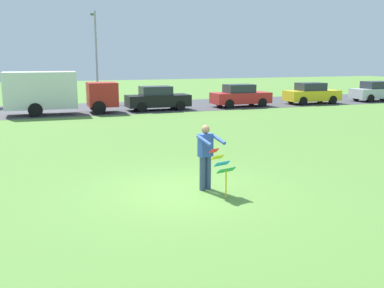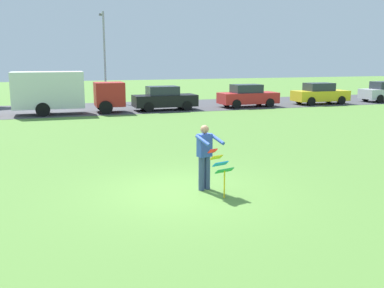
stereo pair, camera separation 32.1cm
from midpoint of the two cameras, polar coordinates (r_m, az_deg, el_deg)
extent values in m
plane|color=#568438|center=(11.67, -1.80, -6.12)|extent=(120.00, 120.00, 0.00)
cube|color=#424247|center=(31.39, -13.92, 4.38)|extent=(120.00, 8.00, 0.01)
cylinder|color=#384772|center=(11.77, 1.29, -3.69)|extent=(0.16, 0.16, 0.90)
cylinder|color=#384772|center=(11.67, 0.57, -3.82)|extent=(0.16, 0.16, 0.90)
cube|color=#2D4CA5|center=(11.55, 0.94, -0.15)|extent=(0.40, 0.30, 0.60)
sphere|color=#9E7051|center=(11.48, 0.95, 1.90)|extent=(0.22, 0.22, 0.22)
cylinder|color=#2D4CA5|center=(11.45, 2.56, 0.67)|extent=(0.23, 0.59, 0.24)
cylinder|color=#2D4CA5|center=(11.20, 0.76, 0.44)|extent=(0.23, 0.59, 0.24)
cube|color=red|center=(11.27, 2.01, -0.87)|extent=(0.25, 0.20, 0.12)
cube|color=yellow|center=(11.17, 2.53, -1.70)|extent=(0.35, 0.22, 0.12)
cube|color=#1E99D8|center=(11.08, 3.05, -2.54)|extent=(0.44, 0.25, 0.12)
cube|color=green|center=(10.99, 3.58, -3.39)|extent=(0.53, 0.27, 0.12)
cylinder|color=yellow|center=(11.08, 3.56, -5.15)|extent=(0.04, 0.04, 0.71)
cube|color=#B2231E|center=(28.95, -11.77, 6.26)|extent=(1.85, 1.95, 1.50)
cube|color=silver|center=(28.69, -19.19, 6.54)|extent=(4.25, 2.12, 2.20)
cylinder|color=black|center=(29.88, -12.61, 4.92)|extent=(0.85, 0.30, 0.84)
cylinder|color=black|center=(28.06, -12.18, 4.56)|extent=(0.85, 0.30, 0.84)
cylinder|color=black|center=(29.71, -19.74, 4.51)|extent=(0.85, 0.30, 0.84)
cylinder|color=black|center=(27.88, -19.77, 4.12)|extent=(0.85, 0.30, 0.84)
cube|color=black|center=(29.86, -4.70, 5.57)|extent=(4.21, 1.71, 0.76)
cube|color=#282D38|center=(29.76, -5.00, 6.82)|extent=(2.02, 1.40, 0.60)
cylinder|color=black|center=(31.04, -2.79, 5.20)|extent=(0.64, 0.22, 0.64)
cylinder|color=black|center=(29.51, -1.81, 4.91)|extent=(0.64, 0.22, 0.64)
cylinder|color=black|center=(30.34, -7.49, 4.99)|extent=(0.64, 0.22, 0.64)
cylinder|color=black|center=(28.78, -6.74, 4.68)|extent=(0.64, 0.22, 0.64)
cube|color=red|center=(32.08, 6.00, 5.91)|extent=(4.22, 1.76, 0.76)
cube|color=#282D38|center=(31.97, 5.78, 7.09)|extent=(2.04, 1.42, 0.60)
cylinder|color=black|center=(33.43, 7.34, 5.54)|extent=(0.64, 0.23, 0.64)
cylinder|color=black|center=(32.03, 8.73, 5.26)|extent=(0.64, 0.23, 0.64)
cylinder|color=black|center=(32.27, 3.26, 5.41)|extent=(0.64, 0.23, 0.64)
cylinder|color=black|center=(30.82, 4.51, 5.14)|extent=(0.64, 0.23, 0.64)
cube|color=yellow|center=(35.19, 14.89, 6.05)|extent=(4.24, 1.79, 0.76)
cube|color=#282D38|center=(35.06, 14.74, 7.12)|extent=(2.05, 1.44, 0.60)
cylinder|color=black|center=(36.62, 15.85, 5.68)|extent=(0.64, 0.23, 0.64)
cylinder|color=black|center=(35.31, 17.36, 5.41)|extent=(0.64, 0.23, 0.64)
cylinder|color=black|center=(35.19, 12.36, 5.64)|extent=(0.64, 0.23, 0.64)
cylinder|color=black|center=(33.83, 13.79, 5.37)|extent=(0.64, 0.23, 0.64)
cube|color=silver|center=(39.11, 22.39, 6.05)|extent=(4.23, 1.77, 0.76)
cube|color=#282D38|center=(38.97, 22.30, 7.02)|extent=(2.04, 1.43, 0.60)
cylinder|color=black|center=(40.61, 22.98, 5.71)|extent=(0.64, 0.23, 0.64)
cylinder|color=black|center=(38.90, 20.13, 5.71)|extent=(0.64, 0.23, 0.64)
cylinder|color=black|center=(37.68, 21.69, 5.46)|extent=(0.64, 0.23, 0.64)
cylinder|color=#9E9EA3|center=(36.17, -12.41, 10.82)|extent=(0.16, 0.16, 7.00)
cylinder|color=#9E9EA3|center=(37.03, -12.80, 16.08)|extent=(0.10, 1.40, 0.10)
cube|color=#4C4C51|center=(37.67, -12.94, 15.92)|extent=(0.24, 0.44, 0.16)
camera|label=1|loc=(0.16, -90.74, -0.14)|focal=41.56mm
camera|label=2|loc=(0.16, 89.26, 0.14)|focal=41.56mm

